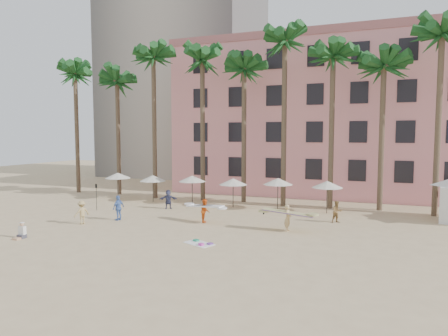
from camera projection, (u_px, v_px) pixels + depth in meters
ground at (177, 245)px, 23.01m from camera, size 120.00×120.00×0.00m
pink_hotel at (342, 120)px, 44.09m from camera, size 35.00×14.00×16.00m
grey_tower at (186, 16)px, 62.70m from camera, size 22.00×18.00×50.00m
palm_row at (259, 61)px, 35.73m from camera, size 44.40×5.40×16.30m
umbrella_row at (212, 180)px, 35.53m from camera, size 22.50×2.70×2.73m
beach_towel at (200, 243)px, 23.24m from camera, size 2.05×1.64×0.14m
carrier_yellow at (288, 216)px, 26.18m from camera, size 3.27×0.79×1.77m
carrier_white at (205, 210)px, 28.89m from camera, size 3.02×1.37×1.70m
beachgoers at (163, 207)px, 30.42m from camera, size 17.91×8.55×1.86m
paddle at (96, 194)px, 33.43m from camera, size 0.18×0.04×2.23m
seated_man at (21, 233)px, 24.43m from camera, size 0.43×0.75×0.98m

